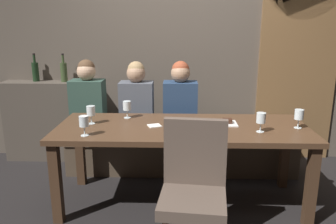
% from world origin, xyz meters
% --- Properties ---
extents(ground, '(9.00, 9.00, 0.00)m').
position_xyz_m(ground, '(0.00, 0.00, 0.00)').
color(ground, black).
extents(back_wall_tiled, '(6.00, 0.12, 3.00)m').
position_xyz_m(back_wall_tiled, '(0.00, 1.22, 1.50)').
color(back_wall_tiled, brown).
rests_on(back_wall_tiled, ground).
extents(arched_door, '(0.90, 0.05, 2.55)m').
position_xyz_m(arched_door, '(1.35, 1.15, 1.36)').
color(arched_door, brown).
rests_on(arched_door, ground).
extents(back_counter, '(1.10, 0.28, 0.95)m').
position_xyz_m(back_counter, '(-1.55, 1.04, 0.47)').
color(back_counter, '#494138').
rests_on(back_counter, ground).
extents(dining_table, '(2.20, 0.84, 0.74)m').
position_xyz_m(dining_table, '(0.00, 0.00, 0.65)').
color(dining_table, '#412B1C').
rests_on(dining_table, ground).
extents(banquette_bench, '(2.50, 0.44, 0.45)m').
position_xyz_m(banquette_bench, '(0.00, 0.70, 0.23)').
color(banquette_bench, '#4A3C2E').
rests_on(banquette_bench, ground).
extents(chair_near_side, '(0.48, 0.48, 0.98)m').
position_xyz_m(chair_near_side, '(0.07, -0.72, 0.56)').
color(chair_near_side, '#4C3321').
rests_on(chair_near_side, ground).
extents(diner_redhead, '(0.36, 0.24, 0.79)m').
position_xyz_m(diner_redhead, '(-1.02, 0.72, 0.83)').
color(diner_redhead, '#2D473D').
rests_on(diner_redhead, banquette_bench).
extents(diner_bearded, '(0.36, 0.24, 0.77)m').
position_xyz_m(diner_bearded, '(-0.49, 0.73, 0.82)').
color(diner_bearded, '#4C515B').
rests_on(diner_bearded, banquette_bench).
extents(diner_far_end, '(0.36, 0.24, 0.78)m').
position_xyz_m(diner_far_end, '(-0.02, 0.69, 0.82)').
color(diner_far_end, navy).
rests_on(diner_far_end, banquette_bench).
extents(wine_bottle_dark_red, '(0.08, 0.08, 0.33)m').
position_xyz_m(wine_bottle_dark_red, '(-1.71, 1.07, 1.07)').
color(wine_bottle_dark_red, black).
rests_on(wine_bottle_dark_red, back_counter).
extents(wine_bottle_pale_label, '(0.08, 0.08, 0.33)m').
position_xyz_m(wine_bottle_pale_label, '(-1.37, 1.05, 1.07)').
color(wine_bottle_pale_label, '#384728').
rests_on(wine_bottle_pale_label, back_counter).
extents(wine_glass_far_right, '(0.08, 0.08, 0.16)m').
position_xyz_m(wine_glass_far_right, '(-0.81, 0.05, 0.86)').
color(wine_glass_far_right, silver).
rests_on(wine_glass_far_right, dining_table).
extents(wine_glass_end_left, '(0.08, 0.08, 0.16)m').
position_xyz_m(wine_glass_end_left, '(-0.79, -0.29, 0.86)').
color(wine_glass_end_left, silver).
rests_on(wine_glass_end_left, dining_table).
extents(wine_glass_far_left, '(0.08, 0.08, 0.16)m').
position_xyz_m(wine_glass_far_left, '(-0.52, 0.25, 0.86)').
color(wine_glass_far_left, silver).
rests_on(wine_glass_far_left, dining_table).
extents(wine_glass_near_left, '(0.08, 0.08, 0.16)m').
position_xyz_m(wine_glass_near_left, '(0.64, -0.15, 0.85)').
color(wine_glass_near_left, silver).
rests_on(wine_glass_near_left, dining_table).
extents(wine_glass_near_right, '(0.08, 0.08, 0.16)m').
position_xyz_m(wine_glass_near_right, '(0.99, -0.03, 0.86)').
color(wine_glass_near_right, silver).
rests_on(wine_glass_near_right, dining_table).
extents(dessert_plate, '(0.19, 0.19, 0.05)m').
position_xyz_m(dessert_plate, '(0.40, 0.07, 0.75)').
color(dessert_plate, white).
rests_on(dessert_plate, dining_table).
extents(folded_napkin, '(0.14, 0.13, 0.01)m').
position_xyz_m(folded_napkin, '(-0.24, -0.01, 0.74)').
color(folded_napkin, silver).
rests_on(folded_napkin, dining_table).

